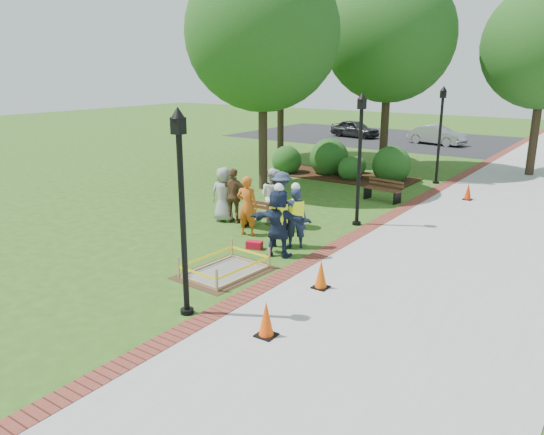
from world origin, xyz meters
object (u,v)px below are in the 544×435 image
Objects in this scene: lamp_near at (182,198)px; hivis_worker_c at (280,216)px; hivis_worker_b at (295,216)px; wet_concrete_pad at (225,264)px; cone_front at (266,320)px; hivis_worker_a at (279,221)px; bench_near at (264,221)px.

hivis_worker_c is at bearing 100.38° from lamp_near.
hivis_worker_b is at bearing 19.04° from hivis_worker_c.
wet_concrete_pad is at bearing 109.86° from lamp_near.
cone_front is 4.61m from hivis_worker_a.
hivis_worker_b reaches higher than cone_front.
wet_concrete_pad is 2.81m from hivis_worker_b.
lamp_near is at bearing -69.43° from bench_near.
wet_concrete_pad is 1.28× the size of hivis_worker_b.
wet_concrete_pad is at bearing -97.54° from hivis_worker_b.
hivis_worker_c reaches higher than bench_near.
lamp_near reaches higher than hivis_worker_a.
bench_near reaches higher than wet_concrete_pad.
cone_front is 0.38× the size of hivis_worker_b.
hivis_worker_a is 1.08× the size of hivis_worker_b.
bench_near is at bearing 110.57° from lamp_near.
hivis_worker_b is (1.75, -0.93, 0.67)m from bench_near.
hivis_worker_b is at bearing 116.54° from cone_front.
hivis_worker_b is at bearing 82.46° from wet_concrete_pad.
lamp_near is at bearing -79.62° from hivis_worker_c.
bench_near is 7.06m from cone_front.
lamp_near is 2.35× the size of hivis_worker_c.
lamp_near reaches higher than bench_near.
lamp_near reaches higher than hivis_worker_b.
hivis_worker_c is at bearing 91.67° from wet_concrete_pad.
wet_concrete_pad is 3.45m from cone_front.
lamp_near reaches higher than wet_concrete_pad.
bench_near is at bearing 125.93° from cone_front.
hivis_worker_b reaches higher than hivis_worker_c.
bench_near is 6.62m from lamp_near.
hivis_worker_a reaches higher than hivis_worker_c.
wet_concrete_pad is 1.54× the size of bench_near.
bench_near is 0.87× the size of hivis_worker_c.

